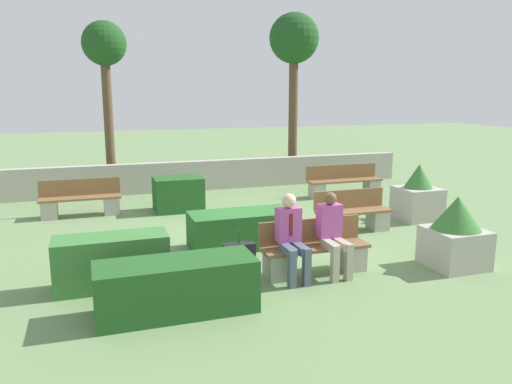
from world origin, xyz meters
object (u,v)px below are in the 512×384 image
tree_leftmost (105,54)px  tree_center_left (294,45)px  bench_left_side (81,202)px  planter_corner_left (418,196)px  bench_right_side (353,216)px  person_seated_woman (333,230)px  bench_front (315,253)px  person_seated_man (291,233)px  planter_corner_right (455,233)px  suitcase (239,265)px  bench_back (344,184)px

tree_leftmost → tree_center_left: size_ratio=0.90×
bench_left_side → planter_corner_left: 7.92m
bench_right_side → bench_left_side: bearing=140.4°
bench_right_side → person_seated_woman: 2.68m
bench_right_side → tree_center_left: tree_center_left is taller
planter_corner_left → tree_leftmost: (-6.53, 5.73, 3.41)m
bench_front → bench_left_side: 6.39m
bench_right_side → person_seated_man: (-2.30, -2.12, 0.43)m
bench_left_side → tree_leftmost: 4.72m
person_seated_man → planter_corner_right: (2.84, -0.35, -0.18)m
person_seated_woman → bench_left_side: bearing=125.8°
planter_corner_left → tree_center_left: (-0.66, 5.91, 3.84)m
bench_left_side → tree_center_left: 8.44m
person_seated_man → bench_front: bearing=16.0°
bench_left_side → person_seated_man: bearing=-70.8°
person_seated_man → tree_center_left: 9.87m
planter_corner_left → tree_center_left: 7.08m
suitcase → bench_left_side: bearing=113.2°
bench_left_side → suitcase: 5.89m
tree_leftmost → person_seated_woman: bearing=-69.9°
bench_front → person_seated_woman: person_seated_woman is taller
bench_right_side → person_seated_man: size_ratio=1.20×
bench_right_side → suitcase: 3.82m
bench_right_side → planter_corner_right: 2.54m
person_seated_man → person_seated_woman: person_seated_man is taller
bench_front → bench_right_side: bearing=47.4°
bench_right_side → tree_leftmost: tree_leftmost is taller
bench_right_side → tree_center_left: size_ratio=0.30×
tree_center_left → suitcase: bearing=-117.5°
tree_center_left → bench_front: bearing=-110.3°
bench_front → person_seated_woman: size_ratio=1.34×
bench_right_side → suitcase: bearing=-154.5°
person_seated_man → planter_corner_right: 2.87m
bench_front → bench_left_side: bearing=124.8°
person_seated_woman → tree_center_left: size_ratio=0.25×
bench_right_side → person_seated_man: person_seated_man is taller
bench_front → tree_center_left: bearing=69.7°
bench_left_side → bench_back: 7.09m
tree_center_left → person_seated_man: bearing=-112.8°
planter_corner_left → tree_leftmost: size_ratio=0.26×
bench_front → bench_left_side: (-3.65, 5.24, 0.00)m
bench_front → bench_back: bearing=57.2°
person_seated_man → suitcase: (-0.86, -0.03, -0.42)m
bench_front → bench_right_side: (1.82, 1.98, -0.01)m
planter_corner_right → tree_center_left: tree_center_left is taller
bench_right_side → suitcase: (-3.16, -2.15, 0.02)m
planter_corner_left → bench_front: bearing=-147.2°
bench_right_side → bench_back: bearing=55.5°
bench_left_side → tree_center_left: (6.73, 3.08, 4.06)m
bench_back → tree_center_left: bearing=103.0°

